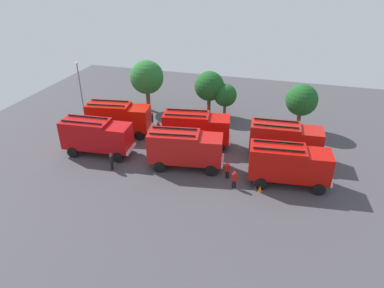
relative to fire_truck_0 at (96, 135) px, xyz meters
name	(u,v)px	position (x,y,z in m)	size (l,w,h in m)	color
ground_plane	(192,156)	(9.52, 2.23, -2.15)	(55.94, 55.94, 0.00)	#423F44
fire_truck_0	(96,135)	(0.00, 0.00, 0.00)	(7.37, 3.20, 3.88)	#B40C0F
fire_truck_1	(185,148)	(9.45, -0.02, 0.00)	(7.49, 3.64, 3.88)	#B11210
fire_truck_2	(289,163)	(19.09, -0.23, 0.00)	(7.42, 3.36, 3.88)	#B80C07
fire_truck_3	(118,117)	(0.06, 4.82, 0.00)	(7.49, 3.63, 3.88)	#BC1206
fire_truck_4	(196,127)	(9.29, 4.58, 0.00)	(7.49, 3.66, 3.88)	#BB0D08
fire_truck_5	(285,139)	(18.56, 4.41, 0.00)	(7.35, 3.14, 3.88)	#AE150F
firefighter_0	(111,161)	(2.83, -2.43, -1.15)	(0.29, 0.44, 1.77)	black
firefighter_1	(234,179)	(14.66, -2.14, -1.25)	(0.42, 0.26, 1.62)	black
firefighter_2	(152,119)	(2.86, 8.01, -1.25)	(0.38, 0.48, 1.63)	black
firefighter_3	(159,129)	(4.63, 5.50, -1.18)	(0.48, 0.42, 1.73)	black
firefighter_4	(227,169)	(13.80, -0.81, -1.20)	(0.48, 0.37, 1.70)	black
tree_0	(147,77)	(0.51, 12.47, 2.36)	(4.33, 4.33, 6.71)	brown
tree_1	(209,86)	(8.65, 13.09, 1.74)	(3.73, 3.73, 5.79)	brown
tree_2	(225,95)	(10.78, 12.86, 0.83)	(2.86, 2.86, 4.44)	brown
tree_3	(302,100)	(19.85, 11.59, 1.64)	(3.63, 3.63, 5.63)	brown
traffic_cone_0	(260,189)	(16.97, -2.12, -1.86)	(0.42, 0.42, 0.59)	#F2600C
lamppost	(80,85)	(-6.84, 8.49, 1.94)	(0.36, 0.36, 7.03)	slate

